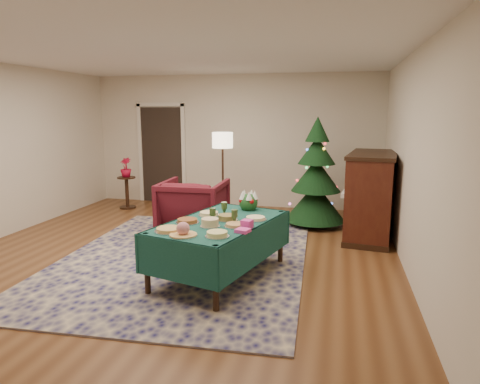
% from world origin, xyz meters
% --- Properties ---
extents(room_shell, '(7.00, 7.00, 7.00)m').
position_xyz_m(room_shell, '(0.00, 0.00, 1.35)').
color(room_shell, '#593319').
rests_on(room_shell, ground).
extents(doorway, '(1.08, 0.04, 2.16)m').
position_xyz_m(doorway, '(-1.60, 3.48, 1.10)').
color(doorway, black).
rests_on(doorway, ground).
extents(rug, '(3.38, 4.34, 0.02)m').
position_xyz_m(rug, '(0.16, 0.03, 0.01)').
color(rug, '#131348').
rests_on(rug, ground).
extents(buffet_table, '(1.47, 1.99, 0.69)m').
position_xyz_m(buffet_table, '(0.81, -0.46, 0.55)').
color(buffet_table, black).
rests_on(buffet_table, ground).
extents(platter_0, '(0.31, 0.31, 0.04)m').
position_xyz_m(platter_0, '(0.40, -1.01, 0.71)').
color(platter_0, silver).
rests_on(platter_0, buffet_table).
extents(platter_1, '(0.29, 0.29, 0.15)m').
position_xyz_m(platter_1, '(0.61, -1.13, 0.75)').
color(platter_1, silver).
rests_on(platter_1, buffet_table).
extents(platter_2, '(0.25, 0.25, 0.06)m').
position_xyz_m(platter_2, '(0.96, -1.07, 0.72)').
color(platter_2, silver).
rests_on(platter_2, buffet_table).
extents(platter_3, '(0.27, 0.27, 0.05)m').
position_xyz_m(platter_3, '(0.47, -0.62, 0.71)').
color(platter_3, silver).
rests_on(platter_3, buffet_table).
extents(platter_4, '(0.23, 0.23, 0.09)m').
position_xyz_m(platter_4, '(0.77, -0.71, 0.74)').
color(platter_4, silver).
rests_on(platter_4, buffet_table).
extents(platter_5, '(0.26, 0.26, 0.04)m').
position_xyz_m(platter_5, '(1.05, -0.65, 0.71)').
color(platter_5, silver).
rests_on(platter_5, buffet_table).
extents(platter_6, '(0.26, 0.26, 0.05)m').
position_xyz_m(platter_6, '(0.61, -0.23, 0.71)').
color(platter_6, silver).
rests_on(platter_6, buffet_table).
extents(platter_7, '(0.25, 0.25, 0.07)m').
position_xyz_m(platter_7, '(0.88, -0.39, 0.72)').
color(platter_7, silver).
rests_on(platter_7, buffet_table).
extents(platter_8, '(0.26, 0.26, 0.04)m').
position_xyz_m(platter_8, '(1.21, -0.30, 0.71)').
color(platter_8, silver).
rests_on(platter_8, buffet_table).
extents(goblet_0, '(0.07, 0.07, 0.16)m').
position_xyz_m(goblet_0, '(0.78, -0.14, 0.78)').
color(goblet_0, '#2D471E').
rests_on(goblet_0, buffet_table).
extents(goblet_1, '(0.07, 0.07, 0.16)m').
position_xyz_m(goblet_1, '(1.00, -0.51, 0.78)').
color(goblet_1, '#2D471E').
rests_on(goblet_1, buffet_table).
extents(goblet_2, '(0.07, 0.07, 0.16)m').
position_xyz_m(goblet_2, '(0.74, -0.50, 0.78)').
color(goblet_2, '#2D471E').
rests_on(goblet_2, buffet_table).
extents(napkin_stack, '(0.17, 0.17, 0.04)m').
position_xyz_m(napkin_stack, '(1.18, -0.85, 0.71)').
color(napkin_stack, '#F143AA').
rests_on(napkin_stack, buffet_table).
extents(gift_box, '(0.14, 0.14, 0.09)m').
position_xyz_m(gift_box, '(1.18, -0.68, 0.74)').
color(gift_box, '#E53FA5').
rests_on(gift_box, buffet_table).
extents(centerpiece, '(0.25, 0.25, 0.29)m').
position_xyz_m(centerpiece, '(1.01, 0.20, 0.81)').
color(centerpiece, '#1E4C1E').
rests_on(centerpiece, buffet_table).
extents(armchair, '(0.99, 0.93, 1.00)m').
position_xyz_m(armchair, '(-0.07, 1.13, 0.50)').
color(armchair, '#4E101A').
rests_on(armchair, ground).
extents(floor_lamp, '(0.38, 0.38, 1.58)m').
position_xyz_m(floor_lamp, '(0.03, 2.51, 1.34)').
color(floor_lamp, '#A57F3F').
rests_on(floor_lamp, ground).
extents(side_table, '(0.36, 0.36, 0.65)m').
position_xyz_m(side_table, '(-2.05, 2.69, 0.32)').
color(side_table, black).
rests_on(side_table, ground).
extents(potted_plant, '(0.22, 0.39, 0.22)m').
position_xyz_m(potted_plant, '(-2.05, 2.69, 0.76)').
color(potted_plant, '#B40C2C').
rests_on(potted_plant, side_table).
extents(christmas_tree, '(1.16, 1.16, 1.88)m').
position_xyz_m(christmas_tree, '(1.77, 2.21, 0.84)').
color(christmas_tree, black).
rests_on(christmas_tree, ground).
extents(piano, '(0.92, 1.62, 1.33)m').
position_xyz_m(piano, '(2.66, 1.72, 0.65)').
color(piano, black).
rests_on(piano, ground).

